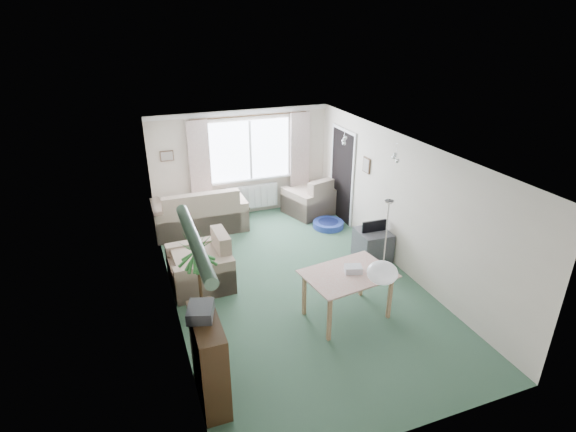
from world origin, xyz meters
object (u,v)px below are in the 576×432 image
object	(u,v)px
sofa	(199,208)
dining_table	(347,295)
pet_bed	(328,224)
coffee_table	(224,215)
armchair_corner	(310,195)
tv_cube	(372,245)
bookshelf	(209,360)
armchair_left	(199,261)
houseplant	(199,278)

from	to	relation	value
sofa	dining_table	world-z (taller)	sofa
dining_table	pet_bed	world-z (taller)	dining_table
sofa	coffee_table	world-z (taller)	sofa
armchair_corner	tv_cube	bearing A→B (deg)	78.27
sofa	pet_bed	world-z (taller)	sofa
bookshelf	armchair_corner	bearing A→B (deg)	55.49
armchair_left	dining_table	bearing A→B (deg)	47.13
armchair_left	houseplant	bearing A→B (deg)	-10.92
armchair_corner	bookshelf	bearing A→B (deg)	37.41
houseplant	dining_table	world-z (taller)	houseplant
coffee_table	houseplant	size ratio (longest dim) A/B	0.72
coffee_table	bookshelf	world-z (taller)	bookshelf
coffee_table	armchair_corner	bearing A→B (deg)	-0.71
houseplant	armchair_corner	bearing A→B (deg)	45.21
houseplant	coffee_table	bearing A→B (deg)	71.07
armchair_corner	armchair_left	bearing A→B (deg)	18.88
sofa	tv_cube	bearing A→B (deg)	139.03
armchair_corner	pet_bed	world-z (taller)	armchair_corner
armchair_left	bookshelf	xyz separation A→B (m)	(-0.34, -2.52, 0.10)
sofa	houseplant	world-z (taller)	houseplant
dining_table	tv_cube	world-z (taller)	dining_table
armchair_corner	houseplant	xyz separation A→B (m)	(-3.10, -3.12, 0.26)
pet_bed	armchair_corner	bearing A→B (deg)	94.48
armchair_left	tv_cube	distance (m)	3.21
armchair_left	coffee_table	bearing A→B (deg)	155.37
bookshelf	houseplant	world-z (taller)	houseplant
tv_cube	pet_bed	distance (m)	1.56
tv_cube	sofa	bearing A→B (deg)	141.49
armchair_corner	pet_bed	bearing A→B (deg)	76.83
armchair_left	tv_cube	bearing A→B (deg)	84.03
armchair_left	tv_cube	xyz separation A→B (m)	(3.20, -0.23, -0.18)
coffee_table	pet_bed	size ratio (longest dim) A/B	1.55
armchair_corner	pet_bed	distance (m)	0.96
bookshelf	pet_bed	distance (m)	5.12
bookshelf	dining_table	size ratio (longest dim) A/B	0.95
armchair_left	pet_bed	xyz separation A→B (m)	(3.02, 1.31, -0.40)
coffee_table	pet_bed	xyz separation A→B (m)	(2.09, -0.90, -0.16)
bookshelf	dining_table	bearing A→B (deg)	21.30
houseplant	pet_bed	xyz separation A→B (m)	(3.17, 2.24, -0.64)
armchair_corner	tv_cube	xyz separation A→B (m)	(0.25, -2.42, -0.16)
armchair_corner	bookshelf	xyz separation A→B (m)	(-3.29, -4.71, 0.12)
coffee_table	houseplant	distance (m)	3.36
sofa	pet_bed	size ratio (longest dim) A/B	2.90
sofa	pet_bed	xyz separation A→B (m)	(2.62, -0.90, -0.41)
dining_table	armchair_left	bearing A→B (deg)	138.96
sofa	houseplant	distance (m)	3.20
tv_cube	pet_bed	size ratio (longest dim) A/B	0.95
bookshelf	houseplant	distance (m)	1.60
tv_cube	pet_bed	xyz separation A→B (m)	(-0.18, 1.54, -0.22)
pet_bed	houseplant	bearing A→B (deg)	-144.71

